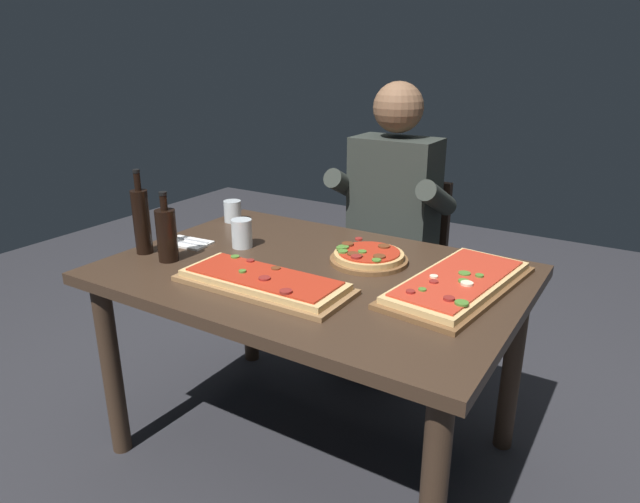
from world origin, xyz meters
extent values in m
plane|color=#2D2D33|center=(0.00, 0.00, 0.00)|extent=(6.40, 6.40, 0.00)
cube|color=#3D2B1E|center=(0.00, 0.00, 0.72)|extent=(1.40, 0.96, 0.04)
cylinder|color=#3D2B1E|center=(-0.62, -0.40, 0.35)|extent=(0.07, 0.07, 0.70)
cylinder|color=#3D2B1E|center=(-0.62, 0.40, 0.35)|extent=(0.07, 0.07, 0.70)
cylinder|color=#3D2B1E|center=(0.62, 0.40, 0.35)|extent=(0.07, 0.07, 0.70)
cube|color=olive|center=(-0.05, -0.21, 0.75)|extent=(0.58, 0.23, 0.02)
cube|color=#DBB270|center=(-0.05, -0.21, 0.77)|extent=(0.54, 0.20, 0.02)
cube|color=#B72D19|center=(-0.05, -0.21, 0.78)|extent=(0.50, 0.18, 0.01)
cylinder|color=#4C7F2D|center=(-0.23, -0.13, 0.78)|extent=(0.03, 0.03, 0.00)
cylinder|color=brown|center=(-0.05, -0.15, 0.78)|extent=(0.03, 0.03, 0.00)
cylinder|color=maroon|center=(-0.02, -0.24, 0.79)|extent=(0.04, 0.04, 0.01)
cylinder|color=#4C7F2D|center=(-0.12, -0.23, 0.79)|extent=(0.02, 0.02, 0.01)
cylinder|color=maroon|center=(-0.16, -0.14, 0.78)|extent=(0.03, 0.03, 0.01)
cylinder|color=maroon|center=(0.09, -0.29, 0.79)|extent=(0.04, 0.04, 0.01)
cube|color=brown|center=(0.48, 0.10, 0.75)|extent=(0.35, 0.63, 0.02)
cube|color=#DBB270|center=(0.48, 0.10, 0.77)|extent=(0.31, 0.59, 0.02)
cube|color=red|center=(0.48, 0.10, 0.78)|extent=(0.28, 0.54, 0.01)
cylinder|color=#4C7F2D|center=(0.55, -0.09, 0.79)|extent=(0.04, 0.04, 0.01)
cylinder|color=maroon|center=(0.52, -0.08, 0.79)|extent=(0.03, 0.03, 0.01)
cylinder|color=maroon|center=(0.43, 0.02, 0.78)|extent=(0.03, 0.03, 0.01)
cylinder|color=maroon|center=(0.40, -0.09, 0.79)|extent=(0.03, 0.03, 0.01)
cylinder|color=#4C7F2D|center=(0.51, 0.07, 0.79)|extent=(0.03, 0.03, 0.01)
cylinder|color=beige|center=(0.42, 0.05, 0.79)|extent=(0.03, 0.03, 0.01)
cylinder|color=#4C7F2D|center=(0.54, 0.14, 0.79)|extent=(0.03, 0.03, 0.01)
cylinder|color=#4C7F2D|center=(0.42, -0.06, 0.78)|extent=(0.02, 0.02, 0.01)
cylinder|color=#4C7F2D|center=(0.49, 0.13, 0.78)|extent=(0.04, 0.04, 0.00)
cylinder|color=beige|center=(0.52, 0.05, 0.79)|extent=(0.04, 0.04, 0.01)
cylinder|color=brown|center=(0.13, 0.16, 0.75)|extent=(0.28, 0.28, 0.02)
cylinder|color=tan|center=(0.13, 0.16, 0.77)|extent=(0.25, 0.25, 0.02)
cylinder|color=#B72D19|center=(0.13, 0.16, 0.78)|extent=(0.22, 0.22, 0.01)
cylinder|color=brown|center=(0.13, 0.09, 0.78)|extent=(0.04, 0.04, 0.00)
cylinder|color=brown|center=(0.16, 0.23, 0.79)|extent=(0.04, 0.04, 0.01)
cylinder|color=brown|center=(0.10, 0.10, 0.78)|extent=(0.04, 0.04, 0.01)
cylinder|color=brown|center=(0.19, 0.13, 0.78)|extent=(0.04, 0.04, 0.01)
cylinder|color=#4C7F2D|center=(0.04, 0.13, 0.79)|extent=(0.03, 0.03, 0.01)
cylinder|color=#4C7F2D|center=(0.12, 0.14, 0.78)|extent=(0.03, 0.03, 0.01)
cylinder|color=brown|center=(0.04, 0.18, 0.79)|extent=(0.04, 0.04, 0.01)
cylinder|color=#4C7F2D|center=(0.04, 0.14, 0.79)|extent=(0.04, 0.04, 0.01)
cylinder|color=#4C7F2D|center=(0.06, 0.10, 0.79)|extent=(0.04, 0.04, 0.01)
cylinder|color=maroon|center=(0.04, 0.25, 0.79)|extent=(0.03, 0.03, 0.01)
cylinder|color=maroon|center=(0.13, 0.08, 0.79)|extent=(0.04, 0.04, 0.01)
cylinder|color=#4C7F2D|center=(0.20, 0.09, 0.78)|extent=(0.03, 0.03, 0.00)
cylinder|color=black|center=(-0.48, -0.20, 0.83)|extent=(0.07, 0.07, 0.19)
cylinder|color=black|center=(-0.48, -0.20, 0.95)|extent=(0.03, 0.03, 0.05)
cylinder|color=black|center=(-0.48, -0.20, 0.99)|extent=(0.03, 0.03, 0.01)
cylinder|color=black|center=(-0.62, -0.19, 0.86)|extent=(0.06, 0.06, 0.24)
cylinder|color=black|center=(-0.62, -0.19, 1.01)|extent=(0.02, 0.02, 0.06)
cylinder|color=black|center=(-0.62, -0.19, 1.05)|extent=(0.03, 0.03, 0.01)
cylinder|color=silver|center=(-0.61, 0.30, 0.79)|extent=(0.08, 0.08, 0.09)
cylinder|color=#5B3814|center=(-0.61, 0.30, 0.76)|extent=(0.06, 0.06, 0.04)
cylinder|color=silver|center=(-0.35, 0.06, 0.79)|extent=(0.08, 0.08, 0.11)
cylinder|color=#5B3814|center=(-0.35, 0.06, 0.77)|extent=(0.06, 0.06, 0.06)
cube|color=white|center=(-0.56, -0.03, 0.74)|extent=(0.19, 0.12, 0.01)
cube|color=silver|center=(-0.56, -0.05, 0.75)|extent=(0.17, 0.03, 0.00)
cube|color=silver|center=(-0.56, -0.01, 0.75)|extent=(0.17, 0.03, 0.00)
cube|color=black|center=(-0.06, 0.78, 0.43)|extent=(0.44, 0.44, 0.04)
cube|color=black|center=(-0.06, 0.98, 0.66)|extent=(0.40, 0.04, 0.42)
cylinder|color=black|center=(-0.25, 0.59, 0.21)|extent=(0.04, 0.04, 0.41)
cylinder|color=black|center=(0.13, 0.59, 0.21)|extent=(0.04, 0.04, 0.41)
cylinder|color=black|center=(-0.25, 0.97, 0.21)|extent=(0.04, 0.04, 0.41)
cylinder|color=black|center=(0.13, 0.97, 0.21)|extent=(0.04, 0.04, 0.41)
cylinder|color=#23232D|center=(-0.16, 0.60, 0.23)|extent=(0.11, 0.11, 0.45)
cylinder|color=#23232D|center=(0.04, 0.60, 0.23)|extent=(0.11, 0.11, 0.45)
cube|color=#23232D|center=(-0.06, 0.68, 0.51)|extent=(0.34, 0.40, 0.12)
cube|color=#2D332D|center=(-0.06, 0.78, 0.83)|extent=(0.38, 0.22, 0.52)
sphere|color=brown|center=(-0.06, 0.78, 1.22)|extent=(0.22, 0.22, 0.22)
cylinder|color=#2D332D|center=(-0.28, 0.73, 0.86)|extent=(0.09, 0.31, 0.21)
cylinder|color=#2D332D|center=(0.16, 0.73, 0.86)|extent=(0.09, 0.31, 0.21)
camera|label=1|loc=(0.97, -1.51, 1.45)|focal=31.39mm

